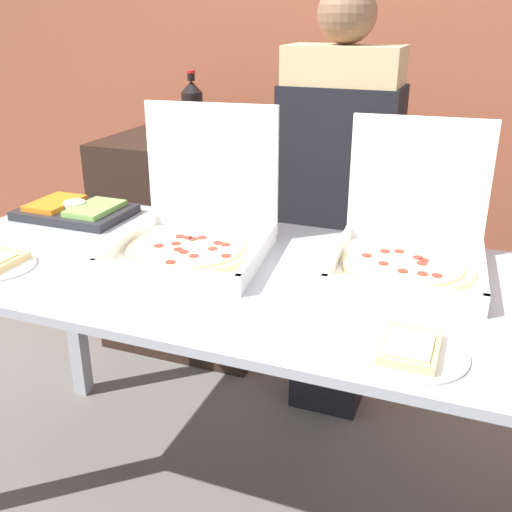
{
  "coord_description": "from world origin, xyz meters",
  "views": [
    {
      "loc": [
        0.55,
        -1.42,
        1.56
      ],
      "look_at": [
        0.0,
        0.0,
        0.93
      ],
      "focal_mm": 42.0,
      "sensor_mm": 36.0,
      "label": 1
    }
  ],
  "objects_px": {
    "veggie_tray": "(75,210)",
    "person_server_vest": "(338,193)",
    "soda_can_silver": "(182,115)",
    "soda_can_colored": "(214,132)",
    "paper_plate_front_left": "(410,349)",
    "pizza_box_far_right": "(196,229)",
    "pizza_box_near_right": "(410,245)",
    "soda_bottle": "(192,108)"
  },
  "relations": [
    {
      "from": "veggie_tray",
      "to": "person_server_vest",
      "type": "distance_m",
      "value": 0.95
    },
    {
      "from": "soda_can_silver",
      "to": "soda_can_colored",
      "type": "xyz_separation_m",
      "value": [
        0.34,
        -0.35,
        0.0
      ]
    },
    {
      "from": "paper_plate_front_left",
      "to": "soda_can_silver",
      "type": "xyz_separation_m",
      "value": [
        -1.34,
        1.53,
        0.18
      ]
    },
    {
      "from": "veggie_tray",
      "to": "soda_can_colored",
      "type": "distance_m",
      "value": 0.74
    },
    {
      "from": "pizza_box_far_right",
      "to": "soda_can_colored",
      "type": "relative_size",
      "value": 3.91
    },
    {
      "from": "paper_plate_front_left",
      "to": "soda_can_silver",
      "type": "relative_size",
      "value": 2.0
    },
    {
      "from": "pizza_box_far_right",
      "to": "soda_can_silver",
      "type": "height_order",
      "value": "pizza_box_far_right"
    },
    {
      "from": "pizza_box_near_right",
      "to": "soda_can_silver",
      "type": "height_order",
      "value": "pizza_box_near_right"
    },
    {
      "from": "paper_plate_front_left",
      "to": "soda_bottle",
      "type": "xyz_separation_m",
      "value": [
        -1.21,
        1.39,
        0.25
      ]
    },
    {
      "from": "pizza_box_far_right",
      "to": "soda_bottle",
      "type": "distance_m",
      "value": 1.18
    },
    {
      "from": "soda_bottle",
      "to": "soda_can_silver",
      "type": "xyz_separation_m",
      "value": [
        -0.13,
        0.14,
        -0.07
      ]
    },
    {
      "from": "soda_can_silver",
      "to": "veggie_tray",
      "type": "bearing_deg",
      "value": -83.97
    },
    {
      "from": "soda_can_silver",
      "to": "pizza_box_near_right",
      "type": "bearing_deg",
      "value": -40.14
    },
    {
      "from": "veggie_tray",
      "to": "soda_can_colored",
      "type": "xyz_separation_m",
      "value": [
        0.23,
        0.68,
        0.17
      ]
    },
    {
      "from": "paper_plate_front_left",
      "to": "soda_bottle",
      "type": "distance_m",
      "value": 1.86
    },
    {
      "from": "paper_plate_front_left",
      "to": "veggie_tray",
      "type": "bearing_deg",
      "value": 157.72
    },
    {
      "from": "soda_can_silver",
      "to": "person_server_vest",
      "type": "xyz_separation_m",
      "value": [
        0.94,
        -0.55,
        -0.15
      ]
    },
    {
      "from": "soda_can_silver",
      "to": "person_server_vest",
      "type": "relative_size",
      "value": 0.08
    },
    {
      "from": "soda_can_colored",
      "to": "person_server_vest",
      "type": "bearing_deg",
      "value": -18.98
    },
    {
      "from": "pizza_box_far_right",
      "to": "soda_can_colored",
      "type": "xyz_separation_m",
      "value": [
        -0.33,
        0.83,
        0.12
      ]
    },
    {
      "from": "veggie_tray",
      "to": "soda_can_colored",
      "type": "bearing_deg",
      "value": 71.4
    },
    {
      "from": "pizza_box_near_right",
      "to": "soda_bottle",
      "type": "height_order",
      "value": "soda_bottle"
    },
    {
      "from": "soda_can_silver",
      "to": "person_server_vest",
      "type": "distance_m",
      "value": 1.1
    },
    {
      "from": "veggie_tray",
      "to": "soda_bottle",
      "type": "xyz_separation_m",
      "value": [
        0.02,
        0.88,
        0.24
      ]
    },
    {
      "from": "paper_plate_front_left",
      "to": "person_server_vest",
      "type": "bearing_deg",
      "value": 112.43
    },
    {
      "from": "soda_bottle",
      "to": "pizza_box_far_right",
      "type": "bearing_deg",
      "value": -62.92
    },
    {
      "from": "veggie_tray",
      "to": "person_server_vest",
      "type": "height_order",
      "value": "person_server_vest"
    },
    {
      "from": "pizza_box_near_right",
      "to": "soda_can_colored",
      "type": "relative_size",
      "value": 3.58
    },
    {
      "from": "soda_can_silver",
      "to": "paper_plate_front_left",
      "type": "bearing_deg",
      "value": -48.78
    },
    {
      "from": "paper_plate_front_left",
      "to": "veggie_tray",
      "type": "xyz_separation_m",
      "value": [
        -1.23,
        0.5,
        0.01
      ]
    },
    {
      "from": "pizza_box_near_right",
      "to": "soda_can_silver",
      "type": "bearing_deg",
      "value": 135.79
    },
    {
      "from": "pizza_box_near_right",
      "to": "veggie_tray",
      "type": "distance_m",
      "value": 1.17
    },
    {
      "from": "person_server_vest",
      "to": "veggie_tray",
      "type": "bearing_deg",
      "value": 29.71
    },
    {
      "from": "pizza_box_far_right",
      "to": "soda_can_silver",
      "type": "xyz_separation_m",
      "value": [
        -0.66,
        1.18,
        0.12
      ]
    },
    {
      "from": "soda_bottle",
      "to": "person_server_vest",
      "type": "distance_m",
      "value": 0.93
    },
    {
      "from": "pizza_box_far_right",
      "to": "soda_bottle",
      "type": "xyz_separation_m",
      "value": [
        -0.53,
        1.04,
        0.18
      ]
    },
    {
      "from": "pizza_box_far_right",
      "to": "veggie_tray",
      "type": "relative_size",
      "value": 1.29
    },
    {
      "from": "pizza_box_far_right",
      "to": "soda_can_colored",
      "type": "bearing_deg",
      "value": 104.37
    },
    {
      "from": "soda_bottle",
      "to": "person_server_vest",
      "type": "bearing_deg",
      "value": -27.0
    },
    {
      "from": "soda_can_colored",
      "to": "soda_can_silver",
      "type": "bearing_deg",
      "value": 134.23
    },
    {
      "from": "paper_plate_front_left",
      "to": "person_server_vest",
      "type": "height_order",
      "value": "person_server_vest"
    },
    {
      "from": "pizza_box_near_right",
      "to": "soda_bottle",
      "type": "distance_m",
      "value": 1.48
    }
  ]
}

